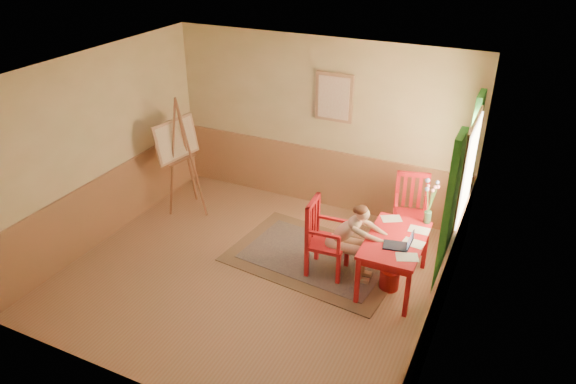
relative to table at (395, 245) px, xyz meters
The scene contains 14 objects.
room 2.01m from the table, 163.02° to the right, with size 5.04×4.54×2.84m.
wainscot 1.80m from the table, behind, with size 5.00×4.50×1.00m.
window 1.11m from the table, 41.07° to the left, with size 0.12×2.01×2.20m.
wall_portrait 2.59m from the table, 132.66° to the left, with size 0.60×0.05×0.76m.
rug 1.31m from the table, behind, with size 2.55×1.84×0.02m.
table is the anchor object (origin of this frame).
chair_left 0.95m from the table, behind, with size 0.53×0.51×1.08m.
chair_back 1.09m from the table, 93.20° to the left, with size 0.59×0.60×1.10m.
figure 0.60m from the table, behind, with size 0.84×0.38×1.12m.
laptop 0.23m from the table, 58.74° to the right, with size 0.40×0.28×0.22m.
papers 0.19m from the table, 43.18° to the left, with size 0.74×1.10×0.00m.
vase 0.75m from the table, 66.04° to the left, with size 0.21×0.31×0.61m.
wastebasket 0.50m from the table, 94.78° to the right, with size 0.26×0.26×0.28m, color #B62527.
easel 3.81m from the table, behind, with size 0.70×0.86×1.93m.
Camera 1 is at (2.98, -5.23, 4.44)m, focal length 33.22 mm.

